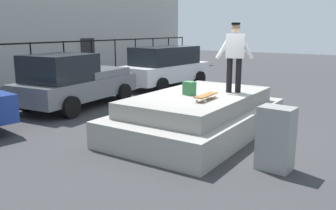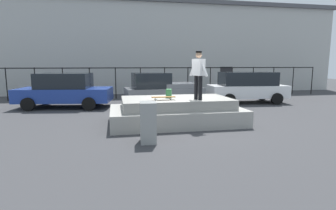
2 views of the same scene
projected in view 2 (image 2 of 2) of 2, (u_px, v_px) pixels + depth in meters
name	position (u px, v px, depth m)	size (l,w,h in m)	color
ground_plane	(182.00, 123.00, 10.19)	(60.00, 60.00, 0.00)	#38383A
concrete_ledge	(176.00, 112.00, 10.05)	(4.84, 2.74, 0.96)	#9E9B93
skateboarder	(198.00, 72.00, 9.37)	(0.46, 0.88, 1.69)	black
skateboard	(163.00, 97.00, 9.38)	(0.84, 0.25, 0.12)	brown
backpack	(169.00, 93.00, 10.03)	(0.28, 0.20, 0.32)	#33723F
car_blue_sedan_near	(65.00, 90.00, 13.66)	(4.84, 2.73, 1.75)	navy
car_grey_pickup_mid	(162.00, 89.00, 14.62)	(4.33, 2.34, 1.75)	slate
car_white_hatchback_far	(247.00, 87.00, 15.35)	(4.48, 2.31, 1.76)	white
utility_box	(148.00, 122.00, 7.55)	(0.44, 0.60, 1.16)	gray
fence_row	(153.00, 78.00, 17.62)	(24.06, 0.06, 2.00)	black
warehouse_building	(142.00, 49.00, 23.83)	(31.99, 8.65, 7.01)	#B2B2AD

